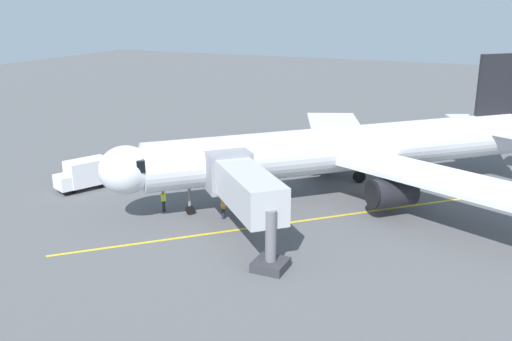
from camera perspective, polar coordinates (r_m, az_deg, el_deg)
The scene contains 9 objects.
ground_plane at distance 51.57m, azimuth 10.60°, elevation -1.71°, with size 220.00×220.00×0.00m, color #565659.
apron_lead_in_line at distance 44.06m, azimuth 6.61°, elevation -4.77°, with size 0.24×40.00×0.01m, color yellow.
airplane at distance 48.45m, azimuth 9.26°, elevation 2.09°, with size 33.21×32.95×11.50m.
jet_bridge at distance 39.39m, azimuth -1.46°, elevation -1.49°, with size 9.39×9.58×5.40m.
ground_crew_marshaller at distance 45.43m, azimuth -9.27°, elevation -3.02°, with size 0.47×0.45×1.71m.
ground_crew_wing_walker at distance 53.38m, azimuth -5.64°, elevation 0.14°, with size 0.47×0.41×1.71m.
ground_crew_loader at distance 43.40m, azimuth -3.31°, elevation -3.78°, with size 0.47×0.45×1.71m.
tug_near_nose at distance 59.62m, azimuth -4.85°, elevation 1.75°, with size 2.74×2.41×1.50m.
box_truck_portside at distance 52.16m, azimuth -16.96°, elevation -0.36°, with size 3.67×4.99×2.62m.
Camera 1 is at (-11.16, 47.70, 16.12)m, focal length 39.85 mm.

